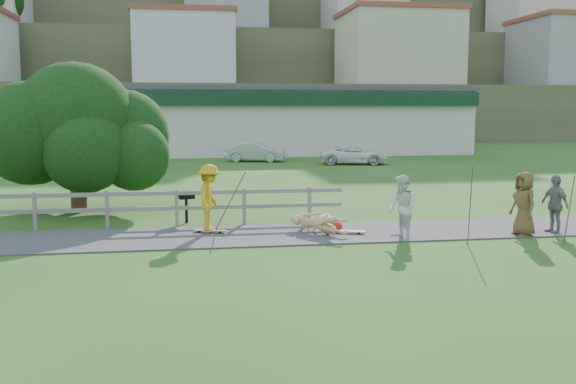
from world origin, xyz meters
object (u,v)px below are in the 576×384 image
Objects in this scene: car_white at (354,155)px; tree at (77,153)px; skater_rider at (210,201)px; spectator_c at (524,204)px; spectator_b at (555,204)px; car_silver at (255,152)px; skater_fallen at (319,223)px; spectator_a at (402,208)px; bbq at (186,207)px.

car_white is 0.65× the size of tree.
spectator_c is (8.46, -1.68, -0.04)m from skater_rider.
spectator_b reaches higher than car_white.
spectator_b is 26.52m from car_silver.
tree reaches higher than spectator_b.
spectator_b is at bearing -46.67° from skater_fallen.
spectator_c is at bearing -89.81° from spectator_b.
spectator_c is at bearing -171.92° from car_white.
spectator_a is 4.49m from spectator_b.
car_white reaches higher than skater_fallen.
spectator_b is at bearing -169.36° from car_white.
skater_fallen is at bearing -53.04° from bbq.
skater_fallen is at bearing -36.63° from tree.
spectator_b is (6.53, -0.84, 0.49)m from skater_fallen.
spectator_b is at bearing 91.74° from spectator_c.
skater_fallen is 1.03× the size of spectator_c.
car_white is at bearing 168.12° from spectator_b.
skater_fallen is at bearing -87.89° from skater_rider.
spectator_c is 26.52m from car_silver.
skater_rider is at bearing -172.41° from car_silver.
skater_fallen is 1.10× the size of spectator_b.
car_silver reaches higher than skater_fallen.
bbq is at bearing -38.02° from tree.
skater_rider is at bearing -110.50° from spectator_c.
car_white reaches higher than bbq.
spectator_a is at bearing -93.70° from skater_rider.
spectator_a is at bearing -34.42° from tree.
tree is (-12.69, 6.39, 1.11)m from spectator_c.
skater_rider is at bearing -109.66° from spectator_b.
bbq is at bearing 105.45° from skater_fallen.
tree is (-7.19, 5.35, 1.66)m from skater_fallen.
car_silver is (-1.01, 26.08, -0.22)m from spectator_a.
spectator_a is 23.55m from car_white.
skater_rider is 1.01× the size of skater_fallen.
tree is at bearing 56.08° from skater_rider.
spectator_c is 0.42× the size of car_white.
car_silver is 21.44m from tree.
skater_rider is at bearing 166.85° from car_white.
tree reaches higher than car_white.
bbq is at bearing 32.62° from skater_rider.
tree is (-14.14, -16.70, 1.41)m from car_white.
skater_fallen is 25.12m from car_silver.
skater_fallen is at bearing -108.16° from spectator_b.
spectator_c reaches higher than car_silver.
skater_rider is 6.43m from tree.
tree is 4.81m from bbq.
spectator_c is at bearing -39.33° from bbq.
tree is 6.62× the size of bbq.
skater_rider is 2.05m from bbq.
skater_fallen is at bearing -126.45° from spectator_a.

